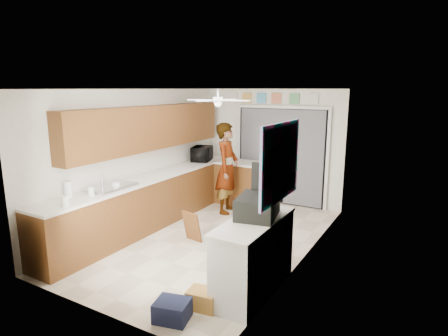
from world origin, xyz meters
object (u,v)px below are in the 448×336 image
at_px(paper_towel_roll, 68,189).
at_px(cardboard_box, 203,299).
at_px(man, 227,168).
at_px(navy_crate, 172,310).
at_px(microwave, 202,154).
at_px(dog, 247,224).
at_px(cup, 116,185).
at_px(suitcase, 258,206).

relative_size(paper_towel_roll, cardboard_box, 0.70).
bearing_deg(man, navy_crate, -171.19).
xyz_separation_m(navy_crate, man, (-1.30, 3.53, 0.81)).
distance_m(microwave, dog, 2.38).
relative_size(paper_towel_roll, dog, 0.45).
height_order(microwave, dog, microwave).
height_order(navy_crate, dog, dog).
distance_m(cup, suitcase, 2.54).
xyz_separation_m(paper_towel_roll, navy_crate, (2.28, -0.52, -0.95)).
xyz_separation_m(suitcase, navy_crate, (-0.49, -1.14, -0.96)).
relative_size(paper_towel_roll, man, 0.13).
distance_m(paper_towel_roll, cardboard_box, 2.63).
bearing_deg(suitcase, cardboard_box, -124.08).
distance_m(cardboard_box, navy_crate, 0.40).
relative_size(cup, dog, 0.23).
bearing_deg(microwave, paper_towel_roll, 157.88).
distance_m(microwave, man, 0.92).
xyz_separation_m(suitcase, man, (-1.78, 2.39, -0.15)).
bearing_deg(man, cup, 150.51).
xyz_separation_m(cardboard_box, man, (-1.46, 3.17, 0.81)).
height_order(paper_towel_roll, man, man).
height_order(suitcase, dog, suitcase).
height_order(microwave, paper_towel_roll, microwave).
relative_size(paper_towel_roll, navy_crate, 0.66).
distance_m(suitcase, navy_crate, 1.57).
distance_m(microwave, suitcase, 3.79).
bearing_deg(cup, suitcase, -2.27).
distance_m(paper_towel_roll, navy_crate, 2.52).
relative_size(man, dog, 3.45).
relative_size(cup, man, 0.07).
bearing_deg(navy_crate, suitcase, 66.87).
xyz_separation_m(cup, man, (0.75, 2.29, -0.07)).
relative_size(navy_crate, dog, 0.69).
distance_m(microwave, navy_crate, 4.54).
bearing_deg(paper_towel_roll, cup, 72.23).
bearing_deg(paper_towel_roll, man, 71.94).
bearing_deg(dog, cardboard_box, -81.63).
distance_m(suitcase, cardboard_box, 1.28).
bearing_deg(man, dog, -147.22).
xyz_separation_m(cup, cardboard_box, (2.21, -0.87, -0.88)).
xyz_separation_m(suitcase, dog, (-0.85, 1.43, -0.86)).
xyz_separation_m(paper_towel_roll, cardboard_box, (2.44, -0.15, -0.95)).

